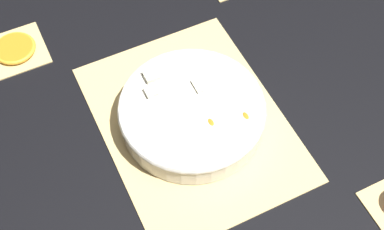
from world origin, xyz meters
TOP-DOWN VIEW (x-y plane):
  - ground_plane at (0.00, 0.00)m, footprint 6.00×6.00m
  - bamboo_mat_center at (0.00, 0.00)m, footprint 0.45×0.34m
  - coaster_mat_far_right at (0.33, 0.26)m, footprint 0.13×0.13m
  - fruit_salad_bowl at (0.00, 0.00)m, footprint 0.28×0.28m
  - orange_slice_whole at (0.33, 0.26)m, footprint 0.09×0.09m

SIDE VIEW (x-z plane):
  - ground_plane at x=0.00m, z-range 0.00..0.00m
  - coaster_mat_far_right at x=0.33m, z-range 0.00..0.01m
  - bamboo_mat_center at x=0.00m, z-range 0.00..0.01m
  - orange_slice_whole at x=0.33m, z-range 0.01..0.02m
  - fruit_salad_bowl at x=0.00m, z-range 0.00..0.07m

